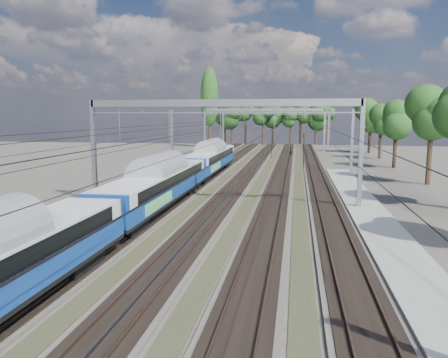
% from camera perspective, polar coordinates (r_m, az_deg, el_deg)
% --- Properties ---
extents(track_bed, '(21.00, 130.00, 0.34)m').
position_cam_1_polar(track_bed, '(52.40, 2.37, -0.00)').
color(track_bed, '#47423A').
rests_on(track_bed, ground).
extents(platform, '(3.00, 70.00, 0.30)m').
position_cam_1_polar(platform, '(28.08, 20.88, -7.79)').
color(platform, gray).
rests_on(platform, ground).
extents(catenary, '(25.65, 130.00, 9.00)m').
position_cam_1_polar(catenary, '(59.46, 3.65, 7.07)').
color(catenary, slate).
rests_on(catenary, ground).
extents(tree_belt, '(39.67, 99.13, 11.87)m').
position_cam_1_polar(tree_belt, '(102.47, 9.42, 8.37)').
color(tree_belt, black).
rests_on(tree_belt, ground).
extents(poplar, '(4.40, 4.40, 19.04)m').
position_cam_1_polar(poplar, '(106.60, -1.89, 10.58)').
color(poplar, black).
rests_on(poplar, ground).
extents(emu_train, '(3.07, 64.96, 4.49)m').
position_cam_1_polar(emu_train, '(35.08, -8.68, -0.02)').
color(emu_train, black).
rests_on(emu_train, ground).
extents(worker, '(0.56, 0.74, 1.81)m').
position_cam_1_polar(worker, '(84.10, 8.73, 3.61)').
color(worker, black).
rests_on(worker, ground).
extents(signal_near, '(0.34, 0.31, 5.21)m').
position_cam_1_polar(signal_near, '(79.59, 6.29, 5.11)').
color(signal_near, black).
rests_on(signal_near, ground).
extents(signal_far, '(0.36, 0.33, 5.02)m').
position_cam_1_polar(signal_far, '(67.47, 10.40, 4.36)').
color(signal_far, black).
rests_on(signal_far, ground).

